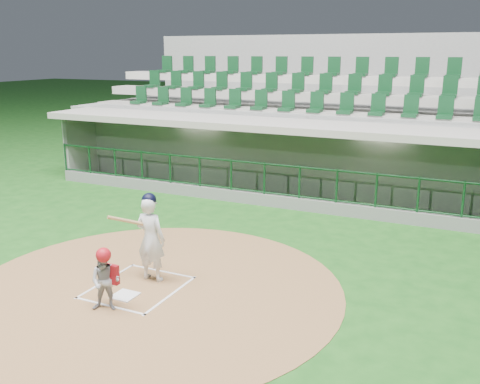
% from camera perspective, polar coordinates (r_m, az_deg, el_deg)
% --- Properties ---
extents(ground, '(120.00, 120.00, 0.00)m').
position_cam_1_polar(ground, '(10.78, -9.91, -9.46)').
color(ground, '#164A15').
rests_on(ground, ground).
extents(dirt_circle, '(7.20, 7.20, 0.01)m').
position_cam_1_polar(dirt_circle, '(10.47, -9.17, -10.15)').
color(dirt_circle, brown).
rests_on(dirt_circle, ground).
extents(home_plate, '(0.43, 0.43, 0.02)m').
position_cam_1_polar(home_plate, '(10.27, -12.18, -10.74)').
color(home_plate, white).
rests_on(home_plate, dirt_circle).
extents(batter_box_chalk, '(1.55, 1.80, 0.01)m').
position_cam_1_polar(batter_box_chalk, '(10.55, -10.85, -9.95)').
color(batter_box_chalk, silver).
rests_on(batter_box_chalk, ground).
extents(dugout_structure, '(16.40, 3.70, 3.00)m').
position_cam_1_polar(dugout_structure, '(17.11, 5.48, 3.17)').
color(dugout_structure, slate).
rests_on(dugout_structure, ground).
extents(seating_deck, '(17.00, 6.72, 5.15)m').
position_cam_1_polar(seating_deck, '(19.97, 8.16, 6.12)').
color(seating_deck, gray).
rests_on(seating_deck, ground).
extents(batter, '(0.85, 0.85, 1.77)m').
position_cam_1_polar(batter, '(10.53, -9.53, -4.75)').
color(batter, silver).
rests_on(batter, dirt_circle).
extents(catcher, '(0.63, 0.57, 1.15)m').
position_cam_1_polar(catcher, '(9.62, -14.17, -8.99)').
color(catcher, '#98989D').
rests_on(catcher, dirt_circle).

